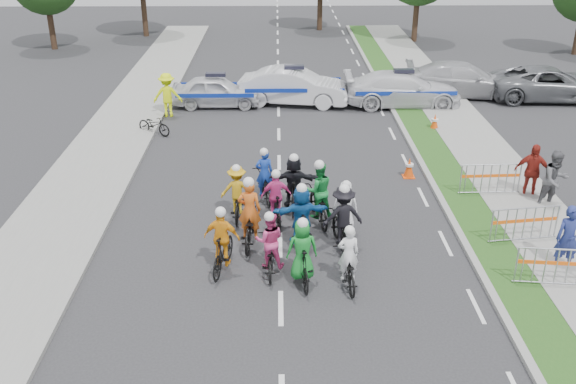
{
  "coord_description": "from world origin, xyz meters",
  "views": [
    {
      "loc": [
        -0.04,
        -12.48,
        8.81
      ],
      "look_at": [
        0.24,
        4.1,
        1.1
      ],
      "focal_mm": 40.0,
      "sensor_mm": 36.0,
      "label": 1
    }
  ],
  "objects_px": {
    "rider_1": "(302,257)",
    "rider_4": "(343,224)",
    "civilian_suv": "(550,84)",
    "parked_bike": "(154,125)",
    "rider_6": "(250,222)",
    "spectator_2": "(532,171)",
    "rider_3": "(223,246)",
    "civilian_sedan": "(463,80)",
    "rider_2": "(270,249)",
    "spectator_1": "(555,180)",
    "rider_5": "(301,220)",
    "police_car_1": "(294,87)",
    "marshal_hiviz": "(167,95)",
    "rider_11": "(294,187)",
    "cone_1": "(435,122)",
    "police_car_2": "(402,89)",
    "barrier_2": "(490,180)",
    "rider_10": "(237,197)",
    "spectator_0": "(568,239)",
    "rider_9": "(276,203)",
    "barrier_1": "(524,226)",
    "cone_0": "(409,168)",
    "rider_8": "(318,199)",
    "police_car_0": "(217,91)",
    "rider_0": "(348,265)",
    "rider_12": "(264,182)",
    "rider_7": "(345,213)",
    "barrier_0": "(556,269)"
  },
  "relations": [
    {
      "from": "rider_10",
      "to": "police_car_2",
      "type": "height_order",
      "value": "rider_10"
    },
    {
      "from": "rider_6",
      "to": "barrier_2",
      "type": "bearing_deg",
      "value": -153.77
    },
    {
      "from": "civilian_suv",
      "to": "parked_bike",
      "type": "height_order",
      "value": "civilian_suv"
    },
    {
      "from": "rider_1",
      "to": "rider_4",
      "type": "bearing_deg",
      "value": -132.28
    },
    {
      "from": "rider_11",
      "to": "marshal_hiviz",
      "type": "xyz_separation_m",
      "value": [
        -5.22,
        9.31,
        0.16
      ]
    },
    {
      "from": "civilian_suv",
      "to": "marshal_hiviz",
      "type": "bearing_deg",
      "value": 100.57
    },
    {
      "from": "police_car_0",
      "to": "barrier_1",
      "type": "bearing_deg",
      "value": -143.05
    },
    {
      "from": "marshal_hiviz",
      "to": "barrier_0",
      "type": "distance_m",
      "value": 17.88
    },
    {
      "from": "rider_3",
      "to": "cone_1",
      "type": "height_order",
      "value": "rider_3"
    },
    {
      "from": "rider_5",
      "to": "rider_12",
      "type": "bearing_deg",
      "value": -79.18
    },
    {
      "from": "rider_4",
      "to": "rider_0",
      "type": "bearing_deg",
      "value": 78.08
    },
    {
      "from": "rider_7",
      "to": "cone_0",
      "type": "relative_size",
      "value": 2.43
    },
    {
      "from": "barrier_1",
      "to": "cone_0",
      "type": "distance_m",
      "value": 5.19
    },
    {
      "from": "civilian_sedan",
      "to": "parked_bike",
      "type": "height_order",
      "value": "civilian_sedan"
    },
    {
      "from": "rider_8",
      "to": "rider_0",
      "type": "bearing_deg",
      "value": 87.78
    },
    {
      "from": "rider_9",
      "to": "parked_bike",
      "type": "relative_size",
      "value": 1.13
    },
    {
      "from": "rider_3",
      "to": "rider_4",
      "type": "xyz_separation_m",
      "value": [
        3.15,
        1.03,
        0.05
      ]
    },
    {
      "from": "rider_2",
      "to": "cone_1",
      "type": "height_order",
      "value": "rider_2"
    },
    {
      "from": "rider_5",
      "to": "rider_6",
      "type": "bearing_deg",
      "value": -17.04
    },
    {
      "from": "rider_5",
      "to": "civilian_sedan",
      "type": "xyz_separation_m",
      "value": [
        8.23,
        14.47,
        -0.02
      ]
    },
    {
      "from": "rider_6",
      "to": "rider_8",
      "type": "bearing_deg",
      "value": -141.79
    },
    {
      "from": "rider_0",
      "to": "police_car_0",
      "type": "relative_size",
      "value": 0.42
    },
    {
      "from": "rider_10",
      "to": "spectator_0",
      "type": "distance_m",
      "value": 9.09
    },
    {
      "from": "rider_5",
      "to": "police_car_2",
      "type": "distance_m",
      "value": 13.87
    },
    {
      "from": "rider_6",
      "to": "rider_2",
      "type": "bearing_deg",
      "value": 115.46
    },
    {
      "from": "barrier_0",
      "to": "cone_0",
      "type": "relative_size",
      "value": 2.86
    },
    {
      "from": "rider_1",
      "to": "rider_3",
      "type": "distance_m",
      "value": 2.09
    },
    {
      "from": "rider_6",
      "to": "spectator_1",
      "type": "relative_size",
      "value": 1.1
    },
    {
      "from": "police_car_1",
      "to": "marshal_hiviz",
      "type": "bearing_deg",
      "value": 116.47
    },
    {
      "from": "rider_1",
      "to": "spectator_2",
      "type": "bearing_deg",
      "value": -154.31
    },
    {
      "from": "rider_11",
      "to": "police_car_1",
      "type": "distance_m",
      "value": 11.02
    },
    {
      "from": "rider_0",
      "to": "rider_8",
      "type": "bearing_deg",
      "value": -86.75
    },
    {
      "from": "civilian_sedan",
      "to": "marshal_hiviz",
      "type": "distance_m",
      "value": 13.91
    },
    {
      "from": "rider_3",
      "to": "rider_10",
      "type": "xyz_separation_m",
      "value": [
        0.21,
        2.96,
        -0.03
      ]
    },
    {
      "from": "rider_7",
      "to": "civilian_suv",
      "type": "height_order",
      "value": "rider_7"
    },
    {
      "from": "rider_12",
      "to": "police_car_0",
      "type": "relative_size",
      "value": 0.45
    },
    {
      "from": "police_car_2",
      "to": "civilian_sedan",
      "type": "bearing_deg",
      "value": -63.11
    },
    {
      "from": "civilian_suv",
      "to": "barrier_2",
      "type": "height_order",
      "value": "civilian_suv"
    },
    {
      "from": "spectator_1",
      "to": "cone_0",
      "type": "bearing_deg",
      "value": 131.61
    },
    {
      "from": "cone_1",
      "to": "police_car_2",
      "type": "bearing_deg",
      "value": 102.28
    },
    {
      "from": "rider_9",
      "to": "rider_11",
      "type": "bearing_deg",
      "value": -128.8
    },
    {
      "from": "rider_5",
      "to": "rider_6",
      "type": "relative_size",
      "value": 0.94
    },
    {
      "from": "spectator_1",
      "to": "rider_9",
      "type": "bearing_deg",
      "value": 169.91
    },
    {
      "from": "cone_0",
      "to": "spectator_2",
      "type": "bearing_deg",
      "value": -25.91
    },
    {
      "from": "rider_6",
      "to": "spectator_2",
      "type": "relative_size",
      "value": 1.13
    },
    {
      "from": "civilian_sedan",
      "to": "marshal_hiviz",
      "type": "relative_size",
      "value": 2.85
    },
    {
      "from": "rider_0",
      "to": "spectator_0",
      "type": "xyz_separation_m",
      "value": [
        5.66,
        0.64,
        0.32
      ]
    },
    {
      "from": "spectator_1",
      "to": "barrier_1",
      "type": "relative_size",
      "value": 0.94
    },
    {
      "from": "rider_2",
      "to": "spectator_1",
      "type": "xyz_separation_m",
      "value": [
        8.63,
        3.56,
        0.28
      ]
    },
    {
      "from": "rider_11",
      "to": "cone_1",
      "type": "distance_m",
      "value": 9.41
    }
  ]
}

